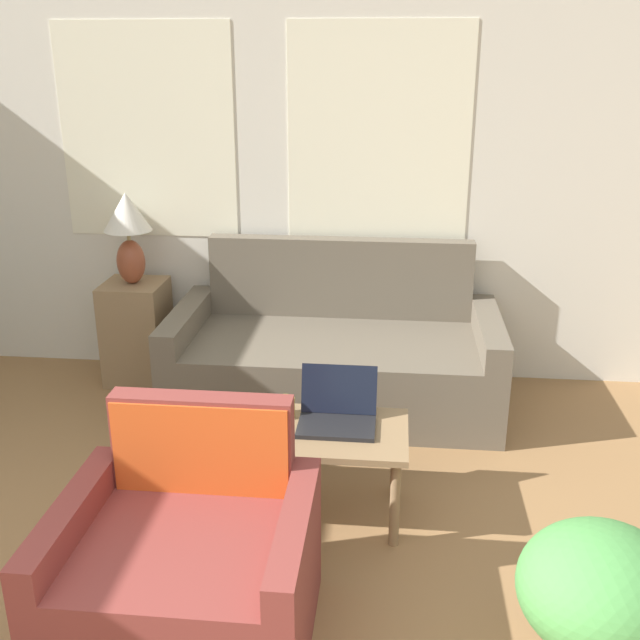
# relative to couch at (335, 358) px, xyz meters

# --- Properties ---
(wall_back) EXTENTS (6.73, 0.06, 2.60)m
(wall_back) POSITION_rel_couch_xyz_m (-0.42, 0.48, 1.03)
(wall_back) COLOR silver
(wall_back) RESTS_ON ground_plane
(couch) EXTENTS (1.92, 0.94, 0.93)m
(couch) POSITION_rel_couch_xyz_m (0.00, 0.00, 0.00)
(couch) COLOR #665B4C
(couch) RESTS_ON ground_plane
(armchair) EXTENTS (0.89, 0.76, 0.83)m
(armchair) POSITION_rel_couch_xyz_m (-0.36, -2.00, -0.01)
(armchair) COLOR brown
(armchair) RESTS_ON ground_plane
(side_table) EXTENTS (0.38, 0.38, 0.65)m
(side_table) POSITION_rel_couch_xyz_m (-1.29, 0.18, 0.05)
(side_table) COLOR #937551
(side_table) RESTS_ON ground_plane
(table_lamp) EXTENTS (0.29, 0.29, 0.57)m
(table_lamp) POSITION_rel_couch_xyz_m (-1.29, 0.18, 0.74)
(table_lamp) COLOR brown
(table_lamp) RESTS_ON side_table
(coffee_table) EXTENTS (0.95, 0.49, 0.44)m
(coffee_table) POSITION_rel_couch_xyz_m (-0.05, -1.21, 0.11)
(coffee_table) COLOR #8E704C
(coffee_table) RESTS_ON ground_plane
(laptop) EXTENTS (0.35, 0.29, 0.24)m
(laptop) POSITION_rel_couch_xyz_m (0.10, -1.15, 0.22)
(laptop) COLOR black
(laptop) RESTS_ON coffee_table
(cup_navy) EXTENTS (0.09, 0.09, 0.09)m
(cup_navy) POSITION_rel_couch_xyz_m (-0.14, -1.10, 0.21)
(cup_navy) COLOR gold
(cup_navy) RESTS_ON coffee_table
(cup_yellow) EXTENTS (0.08, 0.08, 0.09)m
(cup_yellow) POSITION_rel_couch_xyz_m (-0.42, -1.21, 0.21)
(cup_yellow) COLOR gold
(cup_yellow) RESTS_ON coffee_table
(cup_white) EXTENTS (0.09, 0.09, 0.09)m
(cup_white) POSITION_rel_couch_xyz_m (-0.26, -1.10, 0.21)
(cup_white) COLOR white
(cup_white) RESTS_ON coffee_table
(tv_remote) EXTENTS (0.11, 0.15, 0.02)m
(tv_remote) POSITION_rel_couch_xyz_m (-0.22, -1.32, 0.17)
(tv_remote) COLOR black
(tv_remote) RESTS_ON coffee_table
(potted_plant) EXTENTS (0.55, 0.55, 0.59)m
(potted_plant) POSITION_rel_couch_xyz_m (1.04, -2.10, 0.07)
(potted_plant) COLOR #BCB2A3
(potted_plant) RESTS_ON ground_plane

